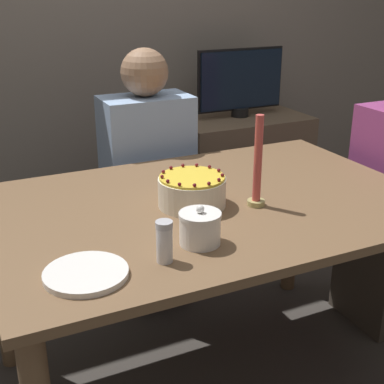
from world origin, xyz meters
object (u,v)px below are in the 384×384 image
cake (192,191)px  candle (258,169)px  tv_monitor (241,81)px  sugar_shaker (164,241)px  person_man_blue_shirt (148,195)px  sugar_bowl (200,228)px

cake → candle: size_ratio=0.73×
tv_monitor → sugar_shaker: bearing=-126.5°
cake → person_man_blue_shirt: 0.77m
sugar_bowl → candle: candle is taller
cake → sugar_shaker: (-0.23, -0.32, 0.01)m
sugar_shaker → person_man_blue_shirt: bearing=71.7°
sugar_shaker → cake: bearing=54.0°
cake → person_man_blue_shirt: person_man_blue_shirt is taller
candle → person_man_blue_shirt: size_ratio=0.26×
sugar_shaker → person_man_blue_shirt: 1.12m
tv_monitor → cake: bearing=-126.7°
person_man_blue_shirt → cake: bearing=81.4°
sugar_bowl → tv_monitor: tv_monitor is taller
sugar_shaker → candle: candle is taller
sugar_bowl → sugar_shaker: (-0.13, -0.06, 0.01)m
sugar_bowl → person_man_blue_shirt: size_ratio=0.10×
person_man_blue_shirt → sugar_shaker: bearing=71.7°
sugar_shaker → candle: size_ratio=0.38×
candle → tv_monitor: tv_monitor is taller
cake → sugar_shaker: sugar_shaker is taller
sugar_shaker → candle: 0.49m
candle → person_man_blue_shirt: 0.88m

